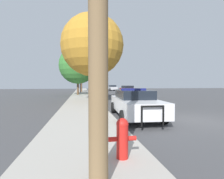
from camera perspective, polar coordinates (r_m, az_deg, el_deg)
ground_plane at (r=9.32m, az=24.48°, el=-9.14°), size 110.00×110.00×0.00m
sidewalk_left at (r=7.72m, az=-9.20°, el=-10.78°), size 3.00×110.00×0.13m
police_car at (r=9.17m, az=7.34°, el=-4.35°), size 2.24×5.28×1.51m
fire_hydrant at (r=3.94m, az=3.40°, el=-15.19°), size 0.62×0.27×0.88m
traffic_light at (r=31.96m, az=-8.07°, el=6.05°), size 3.41×0.35×5.67m
car_background_distant at (r=43.91m, az=0.09°, el=0.58°), size 2.14×4.12×1.41m
car_background_oncoming at (r=30.59m, az=5.16°, el=0.01°), size 2.29×4.20×1.42m
car_background_midblock at (r=26.39m, az=-4.62°, el=-0.37°), size 2.23×4.81×1.31m
tree_sidewalk_far at (r=35.67m, az=-9.98°, el=6.58°), size 4.04×4.04×6.59m
tree_sidewalk_mid at (r=26.57m, az=-11.11°, el=7.78°), size 5.51×5.51×7.13m
tree_sidewalk_near at (r=16.85m, az=-6.42°, el=14.14°), size 5.80×5.80×8.11m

